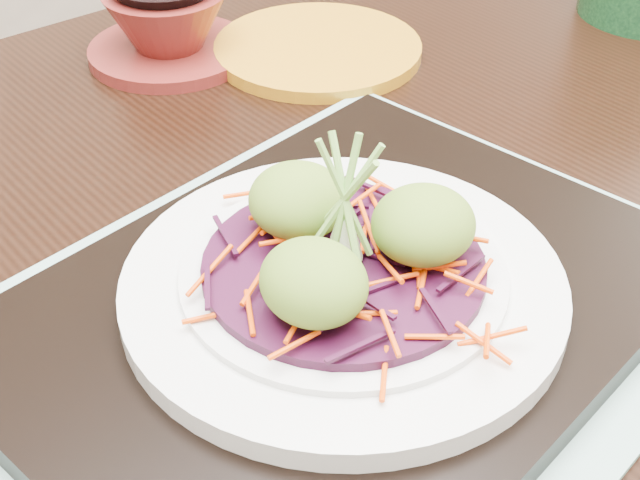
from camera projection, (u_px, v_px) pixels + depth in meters
dining_table at (285, 372)px, 0.61m from camera, size 1.24×0.83×0.77m
placemat at (342, 320)px, 0.50m from camera, size 0.47×0.39×0.00m
serving_tray at (343, 306)px, 0.50m from camera, size 0.41×0.33×0.02m
white_plate at (343, 283)px, 0.49m from camera, size 0.24×0.24×0.02m
cabbage_bed at (343, 266)px, 0.48m from camera, size 0.15×0.15×0.01m
carrot_julienne at (344, 255)px, 0.48m from camera, size 0.19×0.19×0.01m
guacamole_scoops at (345, 234)px, 0.47m from camera, size 0.13×0.12×0.04m
scallion_garnish at (345, 205)px, 0.46m from camera, size 0.06×0.06×0.08m
terracotta_bowl_set at (168, 28)px, 0.76m from camera, size 0.17×0.17×0.06m
yellow_plate at (318, 49)px, 0.77m from camera, size 0.18×0.18×0.01m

